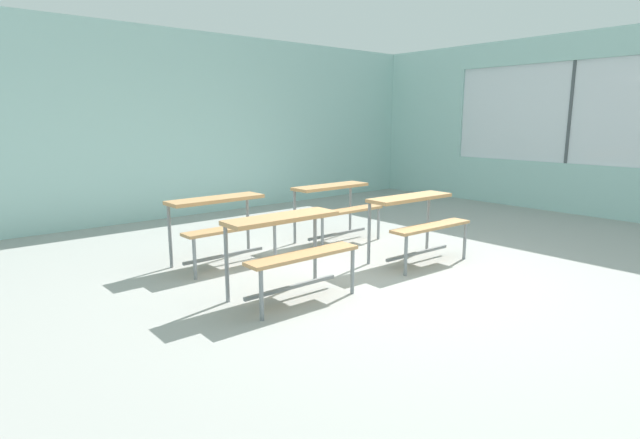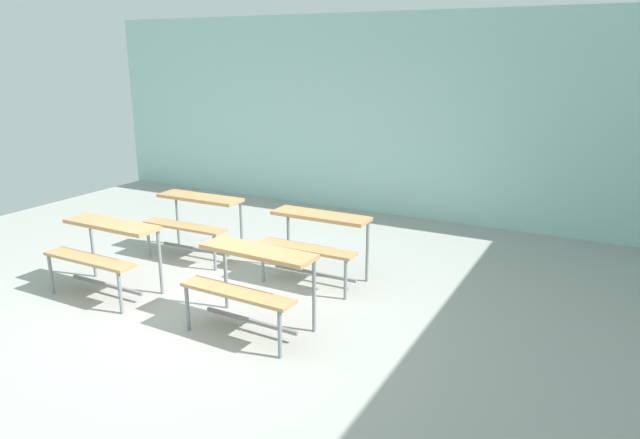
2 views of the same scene
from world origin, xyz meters
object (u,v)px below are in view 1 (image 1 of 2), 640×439
Objects in this scene: desk_bench_r0c1 at (417,213)px; desk_bench_r1c1 at (336,199)px; desk_bench_r1c0 at (221,214)px; desk_bench_r0c0 at (289,237)px.

desk_bench_r1c1 is at bearing 94.31° from desk_bench_r0c1.
desk_bench_r1c0 is at bearing 179.01° from desk_bench_r1c1.
desk_bench_r0c0 is at bearing -177.59° from desk_bench_r0c1.
desk_bench_r1c1 is (1.69, -0.03, 0.00)m from desk_bench_r1c0.
desk_bench_r0c1 is 1.01× the size of desk_bench_r1c0.
desk_bench_r0c0 is 1.01× the size of desk_bench_r1c1.
desk_bench_r0c1 is 1.30m from desk_bench_r1c1.
desk_bench_r0c1 is at bearing -87.95° from desk_bench_r1c1.
desk_bench_r0c1 and desk_bench_r1c0 have the same top height.
desk_bench_r0c0 is 2.19m from desk_bench_r1c1.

